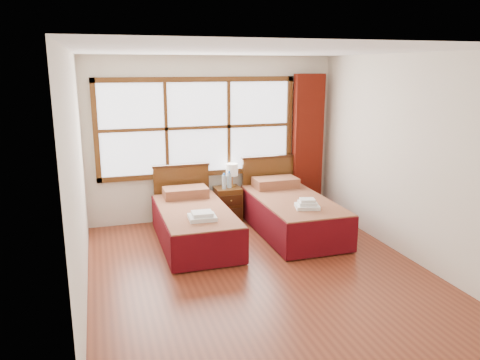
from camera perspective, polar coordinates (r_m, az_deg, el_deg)
name	(u,v)px	position (r m, az deg, el deg)	size (l,w,h in m)	color
floor	(259,271)	(5.82, 2.31, -11.03)	(4.50, 4.50, 0.00)	brown
ceiling	(261,51)	(5.29, 2.59, 15.47)	(4.50, 4.50, 0.00)	white
wall_back	(213,139)	(7.53, -3.32, 5.00)	(4.00, 4.00, 0.00)	silver
wall_left	(78,179)	(5.11, -19.19, 0.10)	(4.50, 4.50, 0.00)	silver
wall_right	(407,157)	(6.36, 19.71, 2.60)	(4.50, 4.50, 0.00)	silver
window	(198,128)	(7.41, -5.15, 6.39)	(3.16, 0.06, 1.56)	white
curtain	(308,144)	(7.96, 8.23, 4.40)	(0.50, 0.16, 2.30)	#591208
bed_left	(194,223)	(6.66, -5.62, -5.19)	(0.97, 1.99, 0.94)	#391C0B
bed_right	(291,212)	(7.08, 6.22, -3.92)	(1.03, 2.05, 0.99)	#391C0B
nightstand	(228,204)	(7.56, -1.50, -2.93)	(0.41, 0.41, 0.55)	#532E12
towels_left	(202,216)	(6.09, -4.63, -4.42)	(0.36, 0.32, 0.10)	white
towels_right	(307,204)	(6.51, 8.20, -2.97)	(0.38, 0.35, 0.13)	white
lamp	(232,170)	(7.50, -0.99, 1.18)	(0.19, 0.19, 0.37)	#C28C3E
bottle_near	(224,182)	(7.38, -1.94, -0.21)	(0.07, 0.07, 0.26)	#A8C8D8
bottle_far	(229,180)	(7.45, -1.31, 0.00)	(0.07, 0.07, 0.28)	#A8C8D8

